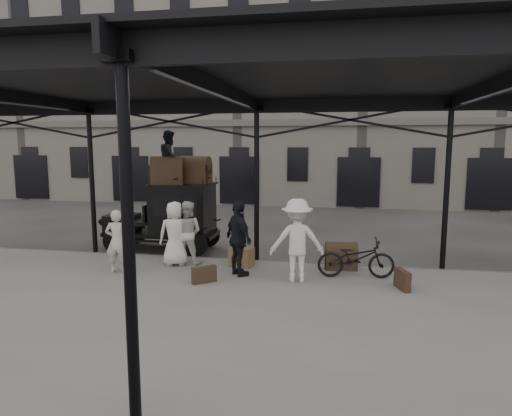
{
  "coord_description": "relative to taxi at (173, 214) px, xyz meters",
  "views": [
    {
      "loc": [
        2.31,
        -10.42,
        3.47
      ],
      "look_at": [
        0.06,
        1.6,
        1.7
      ],
      "focal_mm": 32.0,
      "sensor_mm": 36.0,
      "label": 1
    }
  ],
  "objects": [
    {
      "name": "steamer_trunk_roof_far",
      "position": [
        0.67,
        0.2,
        1.33
      ],
      "size": [
        1.04,
        0.7,
        0.71
      ],
      "primitive_type": null,
      "rotation": [
        0.0,
        0.0,
        -0.12
      ],
      "color": "#402B1E",
      "rests_on": "taxi"
    },
    {
      "name": "porter_right",
      "position": [
        4.25,
        -3.02,
        -0.05
      ],
      "size": [
        1.42,
        0.99,
        2.0
      ],
      "primitive_type": "imported",
      "rotation": [
        0.0,
        0.0,
        3.34
      ],
      "color": "silver",
      "rests_on": "platform"
    },
    {
      "name": "steamer_trunk_platform",
      "position": [
        5.29,
        -1.72,
        -0.75
      ],
      "size": [
        0.87,
        0.6,
        0.6
      ],
      "primitive_type": null,
      "rotation": [
        0.0,
        0.0,
        0.13
      ],
      "color": "#402B1E",
      "rests_on": "platform"
    },
    {
      "name": "bicycle",
      "position": [
        5.65,
        -2.46,
        -0.56
      ],
      "size": [
        1.93,
        0.83,
        0.98
      ],
      "primitive_type": "imported",
      "rotation": [
        0.0,
        0.0,
        1.67
      ],
      "color": "black",
      "rests_on": "platform"
    },
    {
      "name": "taxi",
      "position": [
        0.0,
        0.0,
        0.0
      ],
      "size": [
        3.65,
        1.55,
        2.18
      ],
      "color": "black",
      "rests_on": "ground"
    },
    {
      "name": "suitcase_upright",
      "position": [
        6.67,
        -3.19,
        -0.83
      ],
      "size": [
        0.33,
        0.62,
        0.45
      ],
      "primitive_type": "cube",
      "rotation": [
        0.0,
        0.0,
        0.31
      ],
      "color": "#402B1E",
      "rests_on": "platform"
    },
    {
      "name": "wicker_hamper",
      "position": [
        2.65,
        -1.93,
        -0.8
      ],
      "size": [
        0.68,
        0.57,
        0.5
      ],
      "primitive_type": "cube",
      "rotation": [
        0.0,
        0.0,
        -0.22
      ],
      "color": "brown",
      "rests_on": "platform"
    },
    {
      "name": "ground",
      "position": [
        2.93,
        -3.23,
        -1.2
      ],
      "size": [
        120.0,
        120.0,
        0.0
      ],
      "primitive_type": "plane",
      "color": "#383533",
      "rests_on": "ground"
    },
    {
      "name": "porter_roof",
      "position": [
        -0.03,
        -0.1,
        1.8
      ],
      "size": [
        0.79,
        0.92,
        1.65
      ],
      "primitive_type": "imported",
      "rotation": [
        0.0,
        0.0,
        1.8
      ],
      "color": "black",
      "rests_on": "taxi"
    },
    {
      "name": "porter_midleft",
      "position": [
        1.12,
        -1.95,
        -0.19
      ],
      "size": [
        0.86,
        0.68,
        1.74
      ],
      "primitive_type": "imported",
      "rotation": [
        0.0,
        0.0,
        3.11
      ],
      "color": "beige",
      "rests_on": "platform"
    },
    {
      "name": "platform",
      "position": [
        2.93,
        -5.23,
        -1.13
      ],
      "size": [
        28.0,
        8.0,
        0.15
      ],
      "primitive_type": "cube",
      "color": "slate",
      "rests_on": "ground"
    },
    {
      "name": "steamer_trunk_roof_near",
      "position": [
        -0.08,
        -0.25,
        1.33
      ],
      "size": [
        1.11,
        0.86,
        0.71
      ],
      "primitive_type": null,
      "rotation": [
        0.0,
        0.0,
        0.3
      ],
      "color": "#402B1E",
      "rests_on": "taxi"
    },
    {
      "name": "porter_centre",
      "position": [
        0.86,
        -2.17,
        -0.18
      ],
      "size": [
        0.99,
        0.8,
        1.75
      ],
      "primitive_type": "imported",
      "rotation": [
        0.0,
        0.0,
        3.46
      ],
      "color": "silver",
      "rests_on": "platform"
    },
    {
      "name": "porter_official",
      "position": [
        2.78,
        -2.82,
        -0.11
      ],
      "size": [
        1.08,
        1.14,
        1.89
      ],
      "primitive_type": "imported",
      "rotation": [
        0.0,
        0.0,
        2.3
      ],
      "color": "black",
      "rests_on": "platform"
    },
    {
      "name": "canopy",
      "position": [
        2.93,
        -4.95,
        3.39
      ],
      "size": [
        22.5,
        9.0,
        4.74
      ],
      "color": "black",
      "rests_on": "ground"
    },
    {
      "name": "building_frontage",
      "position": [
        2.93,
        14.77,
        5.8
      ],
      "size": [
        64.0,
        8.0,
        14.0
      ],
      "primitive_type": "cube",
      "color": "slate",
      "rests_on": "ground"
    },
    {
      "name": "suitcase_flat",
      "position": [
        2.1,
        -3.56,
        -0.85
      ],
      "size": [
        0.56,
        0.49,
        0.4
      ],
      "primitive_type": "cube",
      "rotation": [
        0.0,
        0.0,
        0.68
      ],
      "color": "#402B1E",
      "rests_on": "platform"
    },
    {
      "name": "porter_left",
      "position": [
        -0.34,
        -3.11,
        -0.24
      ],
      "size": [
        0.66,
        0.49,
        1.63
      ],
      "primitive_type": "imported",
      "rotation": [
        0.0,
        0.0,
        3.33
      ],
      "color": "beige",
      "rests_on": "platform"
    }
  ]
}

